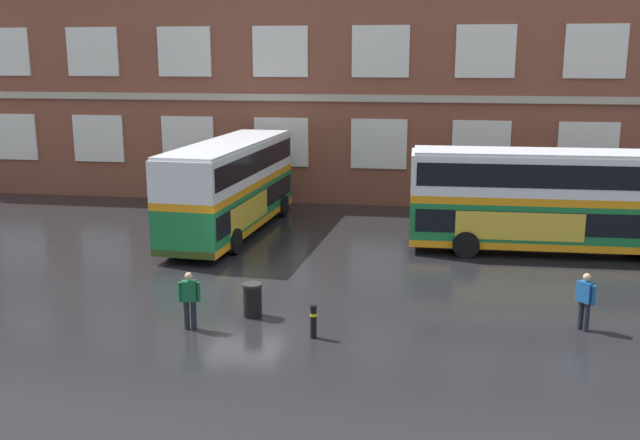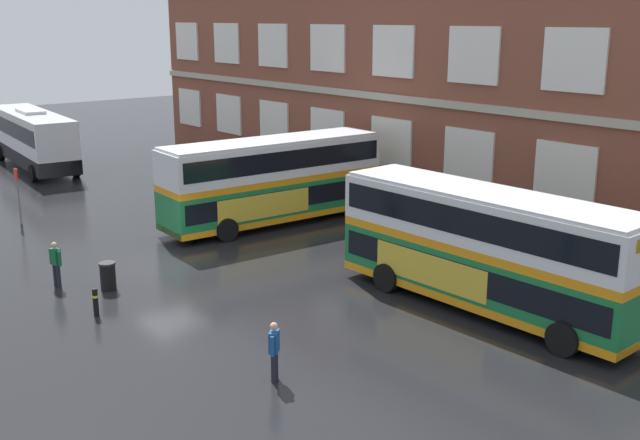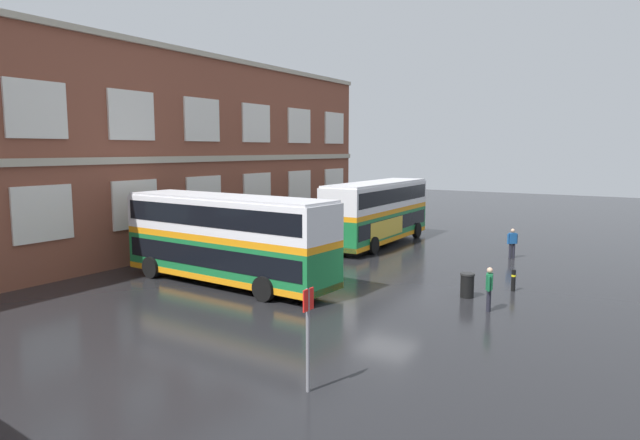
% 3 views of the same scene
% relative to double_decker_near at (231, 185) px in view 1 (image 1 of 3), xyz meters
% --- Properties ---
extents(ground_plane, '(120.00, 120.00, 0.00)m').
position_rel_double_decker_near_xyz_m(ground_plane, '(2.42, -4.90, -2.15)').
color(ground_plane, black).
extents(brick_terminal_building, '(46.39, 8.19, 11.93)m').
position_rel_double_decker_near_xyz_m(brick_terminal_building, '(0.71, 11.08, 3.67)').
color(brick_terminal_building, brown).
rests_on(brick_terminal_building, ground).
extents(double_decker_near, '(3.31, 11.12, 4.07)m').
position_rel_double_decker_near_xyz_m(double_decker_near, '(0.00, 0.00, 0.00)').
color(double_decker_near, '#197038').
rests_on(double_decker_near, ground).
extents(double_decker_middle, '(11.07, 3.11, 4.07)m').
position_rel_double_decker_near_xyz_m(double_decker_middle, '(13.37, -0.99, 0.00)').
color(double_decker_middle, '#197038').
rests_on(double_decker_middle, ground).
extents(waiting_passenger, '(0.64, 0.32, 1.70)m').
position_rel_double_decker_near_xyz_m(waiting_passenger, '(2.07, -11.35, -1.22)').
color(waiting_passenger, black).
rests_on(waiting_passenger, ground).
extents(second_passenger, '(0.51, 0.54, 1.70)m').
position_rel_double_decker_near_xyz_m(second_passenger, '(13.20, -9.59, -1.22)').
color(second_passenger, black).
rests_on(second_passenger, ground).
extents(station_litter_bin, '(0.60, 0.60, 1.03)m').
position_rel_double_decker_near_xyz_m(station_litter_bin, '(3.58, -10.04, -1.63)').
color(station_litter_bin, black).
rests_on(station_litter_bin, ground).
extents(safety_bollard_west, '(0.19, 0.19, 0.95)m').
position_rel_double_decker_near_xyz_m(safety_bollard_west, '(5.68, -11.43, -1.66)').
color(safety_bollard_west, black).
rests_on(safety_bollard_west, ground).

